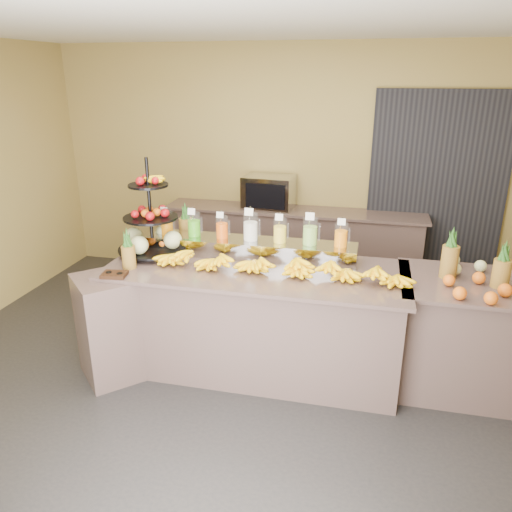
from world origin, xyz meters
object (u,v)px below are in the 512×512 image
(banana_heap, at_px, (278,263))
(condiment_caddy, at_px, (114,275))
(fruit_stand, at_px, (156,230))
(right_fruit_pile, at_px, (473,277))
(oven_warmer, at_px, (269,192))
(pitcher_tray, at_px, (251,248))

(banana_heap, distance_m, condiment_caddy, 1.31)
(condiment_caddy, bearing_deg, fruit_stand, 78.37)
(fruit_stand, relative_size, right_fruit_pile, 1.73)
(right_fruit_pile, bearing_deg, banana_heap, -178.25)
(banana_heap, height_order, fruit_stand, fruit_stand)
(condiment_caddy, bearing_deg, oven_warmer, 72.20)
(banana_heap, xyz_separation_m, right_fruit_pile, (1.49, 0.05, 0.00))
(condiment_caddy, relative_size, oven_warmer, 0.33)
(pitcher_tray, distance_m, fruit_stand, 0.85)
(condiment_caddy, distance_m, right_fruit_pile, 2.78)
(banana_heap, height_order, right_fruit_pile, right_fruit_pile)
(condiment_caddy, height_order, oven_warmer, oven_warmer)
(right_fruit_pile, xyz_separation_m, oven_warmer, (-1.98, 1.95, 0.11))
(fruit_stand, bearing_deg, oven_warmer, 63.90)
(fruit_stand, relative_size, oven_warmer, 1.48)
(pitcher_tray, distance_m, banana_heap, 0.45)
(pitcher_tray, relative_size, banana_heap, 0.87)
(banana_heap, height_order, oven_warmer, oven_warmer)
(pitcher_tray, relative_size, condiment_caddy, 9.63)
(right_fruit_pile, distance_m, oven_warmer, 2.78)
(condiment_caddy, height_order, right_fruit_pile, right_fruit_pile)
(pitcher_tray, height_order, right_fruit_pile, right_fruit_pile)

